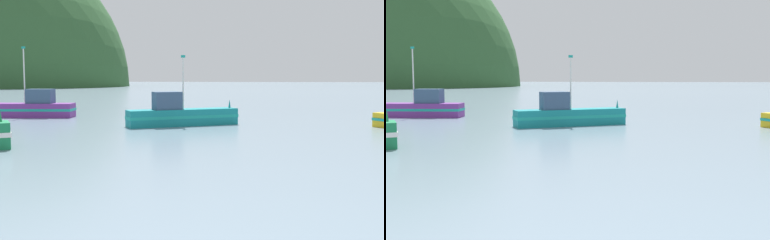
# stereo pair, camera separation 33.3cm
# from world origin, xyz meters

# --- Properties ---
(fishing_boat_teal) EXTENTS (8.81, 5.65, 5.58)m
(fishing_boat_teal) POSITION_xyz_m (-5.59, 39.89, 0.87)
(fishing_boat_teal) COLOR #147F84
(fishing_boat_teal) RESTS_ON ground
(fishing_boat_purple) EXTENTS (9.43, 2.75, 6.71)m
(fishing_boat_purple) POSITION_xyz_m (-21.14, 46.04, 0.88)
(fishing_boat_purple) COLOR #6B2D84
(fishing_boat_purple) RESTS_ON ground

